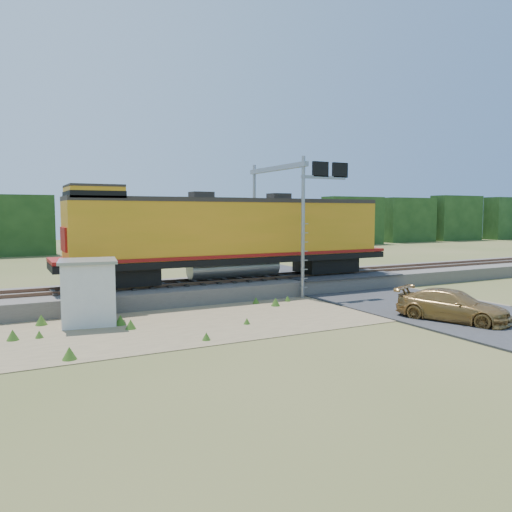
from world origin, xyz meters
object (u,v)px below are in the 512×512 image
shed (88,292)px  signal_gantry (289,194)px  car (453,306)px  locomotive (229,234)px

shed → signal_gantry: signal_gantry is taller
shed → signal_gantry: size_ratio=0.35×
shed → car: size_ratio=0.58×
locomotive → car: (5.48, -10.54, -2.72)m
locomotive → car: bearing=-62.5°
signal_gantry → car: signal_gantry is taller
locomotive → car: 12.19m
shed → car: bearing=-17.1°
locomotive → signal_gantry: signal_gantry is taller
shed → car: shed is taller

